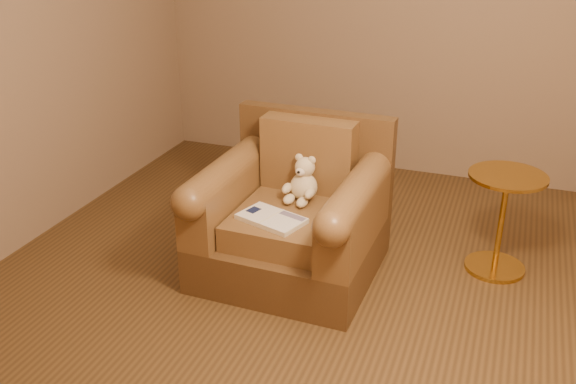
% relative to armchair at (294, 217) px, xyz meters
% --- Properties ---
extents(floor, '(4.00, 4.00, 0.00)m').
position_rel_armchair_xyz_m(floor, '(0.28, -0.22, -0.34)').
color(floor, '#52381C').
rests_on(floor, ground).
extents(armchair, '(1.00, 0.95, 0.88)m').
position_rel_armchair_xyz_m(armchair, '(0.00, 0.00, 0.00)').
color(armchair, '#51361B').
rests_on(armchair, floor).
extents(teddy_bear, '(0.20, 0.23, 0.28)m').
position_rel_armchair_xyz_m(teddy_bear, '(0.03, 0.08, 0.18)').
color(teddy_bear, beige).
rests_on(teddy_bear, armchair).
extents(guidebook, '(0.41, 0.31, 0.03)m').
position_rel_armchair_xyz_m(guidebook, '(-0.04, -0.24, 0.09)').
color(guidebook, beige).
rests_on(guidebook, armchair).
extents(side_table, '(0.44, 0.44, 0.62)m').
position_rel_armchair_xyz_m(side_table, '(1.15, 0.40, -0.01)').
color(side_table, gold).
rests_on(side_table, floor).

